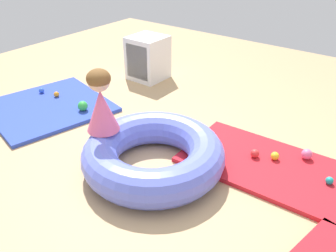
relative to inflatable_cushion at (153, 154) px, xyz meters
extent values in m
plane|color=tan|center=(0.12, -0.07, -0.15)|extent=(8.00, 8.00, 0.00)
cube|color=#2D47B7|center=(-1.66, 0.16, -0.13)|extent=(1.41, 1.44, 0.04)
cube|color=red|center=(0.81, 0.60, -0.13)|extent=(1.55, 0.85, 0.04)
torus|color=#6070E5|center=(0.00, 0.00, 0.00)|extent=(1.19, 1.19, 0.30)
cone|color=#E5608E|center=(-0.43, -0.13, 0.33)|extent=(0.32, 0.32, 0.36)
sphere|color=#DBAD89|center=(-0.43, -0.13, 0.59)|extent=(0.18, 0.18, 0.18)
ellipsoid|color=brown|center=(-0.43, -0.13, 0.61)|extent=(0.19, 0.19, 0.15)
sphere|color=pink|center=(0.99, 0.88, -0.06)|extent=(0.09, 0.09, 0.09)
sphere|color=orange|center=(-1.77, 0.36, -0.08)|extent=(0.06, 0.06, 0.06)
sphere|color=red|center=(0.62, 0.63, -0.07)|extent=(0.08, 0.08, 0.08)
sphere|color=blue|center=(-2.00, 0.32, -0.08)|extent=(0.06, 0.06, 0.06)
sphere|color=green|center=(-1.25, 0.32, -0.06)|extent=(0.11, 0.11, 0.11)
sphere|color=yellow|center=(0.78, 0.70, -0.08)|extent=(0.07, 0.07, 0.07)
sphere|color=teal|center=(1.25, 0.64, -0.08)|extent=(0.06, 0.06, 0.06)
cube|color=white|center=(-1.35, 1.54, 0.13)|extent=(0.44, 0.44, 0.56)
cube|color=#2D2D33|center=(-1.35, 1.42, 0.13)|extent=(0.34, 0.20, 0.44)
camera|label=1|loc=(1.57, -1.87, 1.67)|focal=38.04mm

